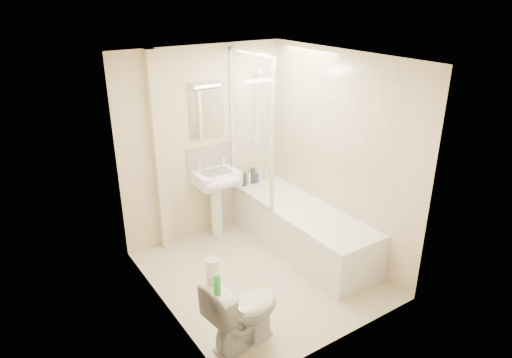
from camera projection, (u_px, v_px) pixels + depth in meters
floor at (260, 274)px, 5.16m from camera, size 2.50×2.50×0.00m
wall_back at (204, 144)px, 5.65m from camera, size 2.20×0.02×2.40m
wall_left at (160, 202)px, 4.13m from camera, size 0.02×2.50×2.40m
wall_right at (339, 156)px, 5.26m from camera, size 0.02×2.50×2.40m
ceiling at (261, 57)px, 4.23m from camera, size 2.20×2.50×0.02m
tile_back at (255, 118)px, 5.94m from camera, size 0.70×0.01×1.75m
tile_right at (328, 134)px, 5.32m from camera, size 0.01×2.10×1.75m
pipe_boxing at (159, 155)px, 5.29m from camera, size 0.12×0.12×2.40m
splashback at (209, 157)px, 5.74m from camera, size 0.60×0.02×0.30m
mirror at (207, 114)px, 5.52m from camera, size 0.46×0.01×0.60m
strip_light at (206, 84)px, 5.36m from camera, size 0.42×0.07×0.07m
bathtub at (302, 227)px, 5.58m from camera, size 0.70×2.10×0.55m
shower_screen at (251, 129)px, 5.41m from camera, size 0.04×0.92×1.80m
shower_fixture at (257, 110)px, 5.86m from camera, size 0.10×0.16×0.99m
pedestal_sink at (218, 186)px, 5.69m from camera, size 0.52×0.48×1.01m
bottle_black_a at (244, 180)px, 6.07m from camera, size 0.06×0.06×0.17m
bottle_white_a at (249, 179)px, 6.11m from camera, size 0.06×0.06×0.16m
bottle_black_b at (253, 176)px, 6.13m from camera, size 0.07×0.07×0.22m
bottle_blue at (257, 178)px, 6.19m from camera, size 0.06×0.06×0.12m
bottle_cream at (260, 176)px, 6.20m from camera, size 0.06×0.06×0.16m
bottle_white_b at (266, 175)px, 6.26m from camera, size 0.05×0.05×0.13m
toilet at (243, 310)px, 4.04m from camera, size 0.58×0.80×0.71m
toilet_roll_lower at (213, 278)px, 3.81m from camera, size 0.11×0.11×0.09m
toilet_roll_upper at (212, 265)px, 3.81m from camera, size 0.12×0.12×0.11m
green_bottle at (217, 284)px, 3.66m from camera, size 0.06×0.06×0.19m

